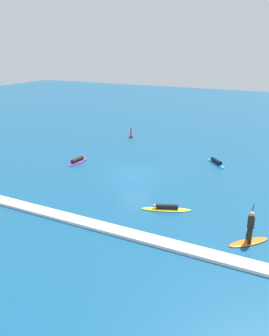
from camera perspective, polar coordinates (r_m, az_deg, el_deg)
The scene contains 7 objects.
ground_plane at distance 28.36m, azimuth 0.00°, elevation -0.95°, with size 120.00×120.00×0.00m, color navy.
surfer_on_orange_board at distance 19.57m, azimuth 18.32°, elevation -10.06°, with size 2.12×2.20×2.19m.
surfer_on_yellow_board at distance 22.35m, azimuth 5.19°, elevation -6.53°, with size 3.15×1.79×0.39m.
surfer_on_purple_board at distance 31.50m, azimuth -9.27°, elevation 1.22°, with size 0.80×2.55×0.45m.
surfer_on_blue_board at distance 31.58m, azimuth 13.18°, elevation 0.99°, with size 2.44×2.52×0.43m.
marker_buoy at distance 39.55m, azimuth -0.58°, elevation 5.28°, with size 0.42×0.42×1.18m.
wave_crest at distance 21.51m, azimuth -10.80°, elevation -8.04°, with size 25.28×0.90×0.18m, color white.
Camera 1 is at (12.04, -23.69, 9.91)m, focal length 37.26 mm.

